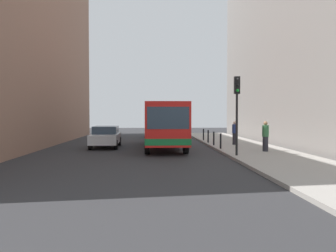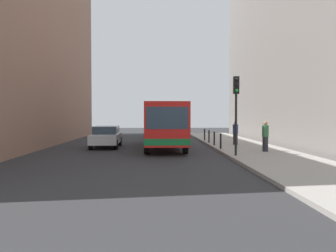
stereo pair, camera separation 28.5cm
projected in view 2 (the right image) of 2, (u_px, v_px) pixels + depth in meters
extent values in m
plane|color=#2D2D30|center=(166.00, 153.00, 20.68)|extent=(80.00, 80.00, 0.00)
cube|color=#9E9991|center=(256.00, 151.00, 20.87)|extent=(4.40, 40.00, 0.15)
cube|color=gray|center=(325.00, 38.00, 24.84)|extent=(7.00, 32.00, 15.47)
cube|color=red|center=(164.00, 122.00, 24.11)|extent=(2.64, 11.03, 2.50)
cube|color=#197238|center=(164.00, 136.00, 24.15)|extent=(2.66, 11.05, 0.36)
cube|color=#2D3D4C|center=(167.00, 118.00, 18.63)|extent=(2.26, 0.09, 1.20)
cube|color=#2D3D4C|center=(163.00, 117.00, 24.60)|extent=(2.64, 9.43, 1.00)
cylinder|color=black|center=(185.00, 145.00, 20.32)|extent=(0.29, 1.00, 1.00)
cylinder|color=black|center=(147.00, 145.00, 20.21)|extent=(0.29, 1.00, 1.00)
cylinder|color=black|center=(176.00, 137.00, 28.10)|extent=(0.29, 1.00, 1.00)
cylinder|color=black|center=(148.00, 137.00, 27.99)|extent=(0.29, 1.00, 1.00)
cube|color=silver|center=(106.00, 138.00, 24.17)|extent=(1.87, 4.43, 0.64)
cube|color=#2D3D4C|center=(106.00, 130.00, 24.31)|extent=(1.64, 2.49, 0.52)
cylinder|color=black|center=(116.00, 145.00, 22.73)|extent=(0.23, 0.64, 0.64)
cylinder|color=black|center=(91.00, 145.00, 22.65)|extent=(0.23, 0.64, 0.64)
cylinder|color=black|center=(120.00, 141.00, 25.72)|extent=(0.23, 0.64, 0.64)
cylinder|color=black|center=(98.00, 141.00, 25.64)|extent=(0.23, 0.64, 0.64)
cube|color=navy|center=(157.00, 131.00, 35.06)|extent=(1.95, 4.46, 0.64)
cube|color=#2D3D4C|center=(157.00, 125.00, 35.19)|extent=(1.68, 2.52, 0.52)
cylinder|color=black|center=(165.00, 135.00, 33.57)|extent=(0.24, 0.65, 0.64)
cylinder|color=black|center=(148.00, 135.00, 33.57)|extent=(0.24, 0.65, 0.64)
cylinder|color=black|center=(166.00, 133.00, 36.57)|extent=(0.24, 0.65, 0.64)
cylinder|color=black|center=(150.00, 133.00, 36.57)|extent=(0.24, 0.65, 0.64)
cylinder|color=black|center=(236.00, 125.00, 18.08)|extent=(0.12, 0.12, 3.20)
cube|color=black|center=(236.00, 85.00, 18.01)|extent=(0.28, 0.24, 0.90)
sphere|color=black|center=(237.00, 79.00, 17.87)|extent=(0.16, 0.16, 0.16)
sphere|color=black|center=(237.00, 85.00, 17.88)|extent=(0.16, 0.16, 0.16)
sphere|color=green|center=(237.00, 90.00, 17.89)|extent=(0.16, 0.16, 0.16)
cylinder|color=black|center=(221.00, 141.00, 21.79)|extent=(0.11, 0.11, 0.95)
cylinder|color=black|center=(214.00, 138.00, 24.17)|extent=(0.11, 0.11, 0.95)
cylinder|color=black|center=(209.00, 136.00, 26.54)|extent=(0.11, 0.11, 0.95)
cylinder|color=black|center=(205.00, 135.00, 28.92)|extent=(0.11, 0.11, 0.95)
cylinder|color=#26262D|center=(265.00, 144.00, 20.12)|extent=(0.32, 0.32, 0.85)
cylinder|color=#336B3F|center=(265.00, 131.00, 20.09)|extent=(0.38, 0.38, 0.66)
sphere|color=#8C6647|center=(265.00, 123.00, 20.08)|extent=(0.23, 0.23, 0.23)
cylinder|color=#26262D|center=(235.00, 139.00, 24.68)|extent=(0.32, 0.32, 0.81)
cylinder|color=navy|center=(235.00, 129.00, 24.65)|extent=(0.38, 0.38, 0.63)
sphere|color=beige|center=(235.00, 123.00, 24.64)|extent=(0.22, 0.22, 0.22)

